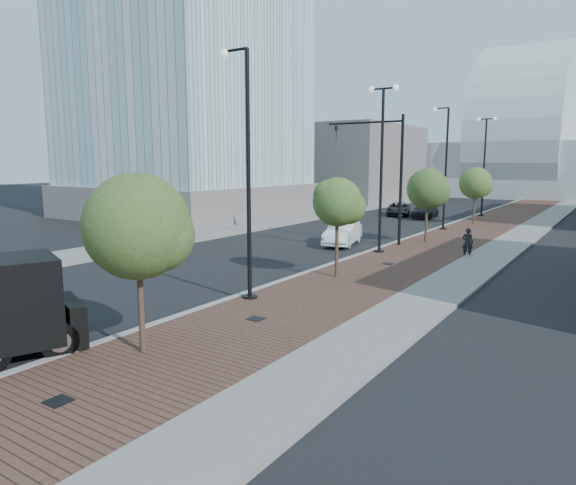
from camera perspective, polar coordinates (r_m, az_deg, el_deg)
The scene contains 23 objects.
sidewalk at distance 46.00m, azimuth 22.45°, elevation 1.86°, with size 7.00×140.00×0.12m, color #4C2D23.
concrete_strip at distance 45.56m, azimuth 25.77°, elevation 1.59°, with size 2.40×140.00×0.13m, color slate.
curb at distance 46.78m, azimuth 18.24°, elevation 2.21°, with size 0.30×140.00×0.14m, color gray.
west_sidewalk at distance 51.72m, azimuth 4.22°, elevation 3.22°, with size 4.00×140.00×0.12m, color slate.
white_sedan at distance 32.53m, azimuth 6.08°, elevation 1.05°, with size 1.58×4.54×1.49m, color white.
dark_car_mid at distance 51.34m, azimuth 12.17°, elevation 3.65°, with size 2.10×4.56×1.27m, color black.
dark_car_far at distance 49.92m, azimuth 14.97°, elevation 3.44°, with size 1.86×4.58×1.33m, color black.
pedestrian at distance 29.77m, azimuth 19.29°, elevation -0.02°, with size 0.59×0.39×1.62m, color black.
streetlight_1 at distance 18.95m, azimuth -4.67°, elevation 6.36°, with size 1.44×0.56×9.21m.
streetlight_2 at distance 29.27m, azimuth 10.32°, elevation 8.08°, with size 1.72×0.56×9.28m.
streetlight_3 at distance 40.61m, azimuth 16.93°, elevation 7.36°, with size 1.44×0.56×9.21m.
streetlight_4 at distance 52.18m, azimuth 20.92°, elevation 7.95°, with size 1.72×0.56×9.28m.
traffic_mast at distance 32.38m, azimuth 10.97°, elevation 8.42°, with size 5.09×0.20×8.00m.
tree_0 at distance 13.90m, azimuth -16.16°, elevation 1.68°, with size 2.79×2.79×4.92m.
tree_1 at distance 22.59m, azimuth 5.63°, elevation 4.46°, with size 2.24×2.16×4.53m.
tree_2 at distance 33.64m, azimuth 15.31°, elevation 5.73°, with size 2.61×2.60×4.80m.
tree_3 at distance 45.18m, azimuth 20.14°, elevation 6.20°, with size 2.62×2.61×4.77m.
tower_podium at distance 51.80m, azimuth -10.93°, elevation 4.69°, with size 19.00×19.00×3.00m, color slate.
convention_center at distance 91.00m, azimuth 24.87°, elevation 8.64°, with size 50.00×30.00×50.00m.
commercial_block_nw at distance 72.42m, azimuth 7.23°, elevation 8.72°, with size 14.00×20.00×10.00m, color #69615E.
utility_cover_0 at distance 12.49m, azimuth -24.12°, elevation -15.76°, with size 0.50×0.50×0.02m, color black.
utility_cover_1 at distance 16.95m, azimuth -3.57°, elevation -8.43°, with size 0.50×0.50×0.02m, color black.
utility_cover_2 at distance 26.30m, azimuth 11.05°, elevation -2.31°, with size 0.50×0.50×0.02m, color black.
Camera 1 is at (12.19, -4.88, 5.18)m, focal length 32.05 mm.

